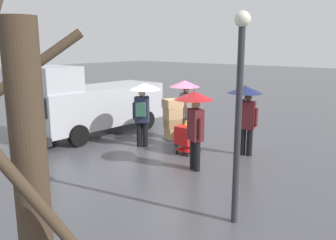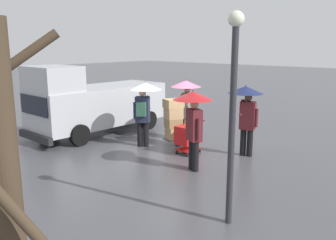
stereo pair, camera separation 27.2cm
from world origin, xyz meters
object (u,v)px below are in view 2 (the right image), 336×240
at_px(pedestrian_pink_side, 246,104).
at_px(hand_dolly_boxes, 174,118).
at_px(cargo_van_parked_right, 94,103).
at_px(pedestrian_far_side, 186,96).
at_px(shopping_cart_vendor, 188,135).
at_px(street_lamp, 233,99).
at_px(pedestrian_black_side, 193,112).
at_px(pedestrian_white_side, 144,99).

bearing_deg(pedestrian_pink_side, hand_dolly_boxes, 12.93).
relative_size(cargo_van_parked_right, pedestrian_pink_side, 2.51).
bearing_deg(pedestrian_far_side, cargo_van_parked_right, 24.28).
height_order(shopping_cart_vendor, street_lamp, street_lamp).
xyz_separation_m(hand_dolly_boxes, street_lamp, (-4.17, 3.37, 1.46)).
relative_size(shopping_cart_vendor, pedestrian_far_side, 0.49).
relative_size(pedestrian_black_side, street_lamp, 0.56).
relative_size(hand_dolly_boxes, pedestrian_far_side, 0.73).
xyz_separation_m(shopping_cart_vendor, pedestrian_black_side, (-0.97, 1.07, 1.02)).
height_order(cargo_van_parked_right, shopping_cart_vendor, cargo_van_parked_right).
bearing_deg(street_lamp, pedestrian_white_side, -28.67).
relative_size(pedestrian_white_side, pedestrian_far_side, 1.00).
xyz_separation_m(pedestrian_pink_side, pedestrian_far_side, (2.41, -0.20, -0.01)).
relative_size(cargo_van_parked_right, pedestrian_white_side, 2.51).
height_order(cargo_van_parked_right, pedestrian_black_side, cargo_van_parked_right).
height_order(hand_dolly_boxes, street_lamp, street_lamp).
bearing_deg(hand_dolly_boxes, shopping_cart_vendor, 156.94).
bearing_deg(pedestrian_black_side, shopping_cart_vendor, -47.89).
bearing_deg(pedestrian_far_side, pedestrian_white_side, 69.95).
bearing_deg(pedestrian_white_side, pedestrian_black_side, 164.22).
bearing_deg(cargo_van_parked_right, hand_dolly_boxes, -167.84).
relative_size(pedestrian_far_side, street_lamp, 0.56).
relative_size(cargo_van_parked_right, pedestrian_far_side, 2.51).
bearing_deg(cargo_van_parked_right, street_lamp, 160.32).
distance_m(hand_dolly_boxes, pedestrian_black_side, 2.48).
bearing_deg(pedestrian_far_side, pedestrian_pink_side, 175.19).
distance_m(pedestrian_pink_side, pedestrian_white_side, 3.23).
xyz_separation_m(pedestrian_far_side, street_lamp, (-4.24, 4.11, 0.80)).
relative_size(pedestrian_pink_side, pedestrian_far_side, 1.00).
bearing_deg(pedestrian_pink_side, cargo_van_parked_right, 12.48).
xyz_separation_m(pedestrian_pink_side, street_lamp, (-1.82, 3.91, 0.79)).
xyz_separation_m(cargo_van_parked_right, pedestrian_black_side, (-5.17, 0.76, 0.41)).
bearing_deg(cargo_van_parked_right, pedestrian_black_side, 171.69).
distance_m(shopping_cart_vendor, pedestrian_black_side, 1.77).
distance_m(pedestrian_pink_side, pedestrian_black_side, 2.05).
bearing_deg(pedestrian_far_side, shopping_cart_vendor, 131.17).
xyz_separation_m(hand_dolly_boxes, pedestrian_pink_side, (-2.34, -0.54, 0.67)).
height_order(cargo_van_parked_right, pedestrian_white_side, cargo_van_parked_right).
distance_m(cargo_van_parked_right, pedestrian_far_side, 3.54).
height_order(hand_dolly_boxes, pedestrian_white_side, pedestrian_white_side).
bearing_deg(pedestrian_far_side, street_lamp, 135.86).
bearing_deg(pedestrian_white_side, pedestrian_far_side, -110.05).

